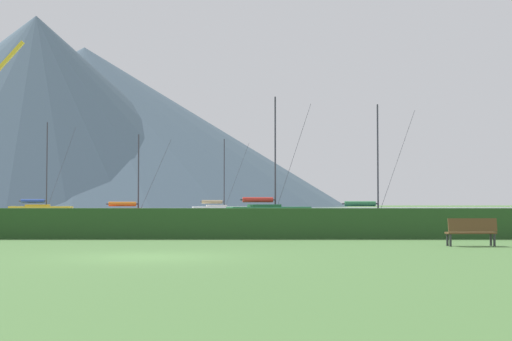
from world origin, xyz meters
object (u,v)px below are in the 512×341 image
sailboat_slip_5 (273,212)px  sailboat_slip_2 (46,210)px  sailboat_slip_3 (137,214)px  park_bench_near_path (475,231)px  sailboat_slip_6 (376,216)px  sailboat_slip_1 (224,210)px

sailboat_slip_5 → sailboat_slip_2: bearing=125.9°
sailboat_slip_3 → park_bench_near_path: (17.38, -36.40, -0.01)m
sailboat_slip_2 → sailboat_slip_6: bearing=-51.0°
park_bench_near_path → sailboat_slip_6: bearing=84.5°
sailboat_slip_6 → park_bench_near_path: size_ratio=5.06×
sailboat_slip_5 → park_bench_near_path: (6.08, -42.86, -0.18)m
sailboat_slip_2 → park_bench_near_path: sailboat_slip_2 is taller
sailboat_slip_2 → sailboat_slip_6: sailboat_slip_2 is taller
sailboat_slip_1 → park_bench_near_path: (11.82, -70.00, -0.12)m
sailboat_slip_1 → sailboat_slip_5: 27.74m
sailboat_slip_1 → sailboat_slip_3: bearing=-107.8°
sailboat_slip_3 → park_bench_near_path: bearing=-81.4°
sailboat_slip_6 → park_bench_near_path: bearing=-97.0°
park_bench_near_path → sailboat_slip_5: bearing=94.7°
sailboat_slip_3 → sailboat_slip_5: (11.30, 6.46, 0.16)m
sailboat_slip_3 → sailboat_slip_5: size_ratio=0.64×
sailboat_slip_5 → sailboat_slip_6: sailboat_slip_5 is taller
sailboat_slip_3 → sailboat_slip_5: sailboat_slip_5 is taller
sailboat_slip_3 → sailboat_slip_6: 19.90m
sailboat_slip_2 → park_bench_near_path: 71.80m
sailboat_slip_5 → park_bench_near_path: sailboat_slip_5 is taller
sailboat_slip_1 → sailboat_slip_2: (-20.78, -6.03, 0.04)m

